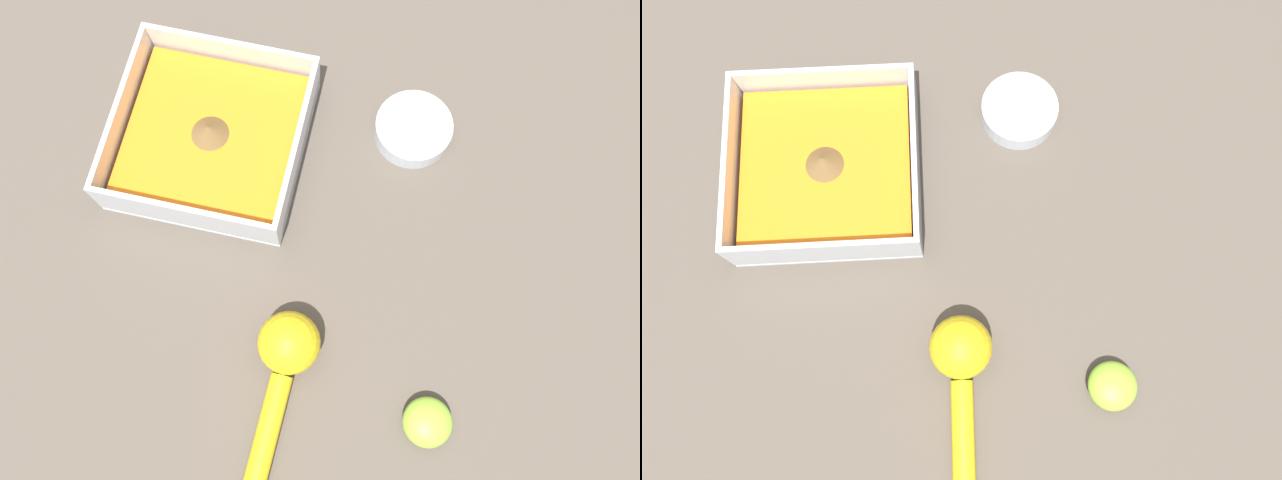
{
  "view_description": "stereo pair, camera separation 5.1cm",
  "coord_description": "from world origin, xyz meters",
  "views": [
    {
      "loc": [
        -0.29,
        -0.17,
        0.7
      ],
      "look_at": [
        -0.1,
        -0.13,
        0.03
      ],
      "focal_mm": 35.0,
      "sensor_mm": 36.0,
      "label": 1
    },
    {
      "loc": [
        -0.29,
        -0.12,
        0.7
      ],
      "look_at": [
        -0.1,
        -0.13,
        0.03
      ],
      "focal_mm": 35.0,
      "sensor_mm": 36.0,
      "label": 2
    }
  ],
  "objects": [
    {
      "name": "ground_plane",
      "position": [
        0.0,
        0.0,
        0.0
      ],
      "size": [
        4.0,
        4.0,
        0.0
      ],
      "primitive_type": "plane",
      "color": "brown"
    },
    {
      "name": "lemon_half",
      "position": [
        -0.27,
        -0.28,
        0.01
      ],
      "size": [
        0.05,
        0.05,
        0.03
      ],
      "color": "#93CC38",
      "rests_on": "ground_plane"
    },
    {
      "name": "spice_bowl",
      "position": [
        0.06,
        -0.21,
        0.01
      ],
      "size": [
        0.09,
        0.09,
        0.03
      ],
      "color": "silver",
      "rests_on": "ground_plane"
    },
    {
      "name": "square_dish",
      "position": [
        -0.01,
        0.03,
        0.02
      ],
      "size": [
        0.22,
        0.22,
        0.07
      ],
      "color": "silver",
      "rests_on": "ground_plane"
    },
    {
      "name": "lemon_squeezer",
      "position": [
        -0.25,
        -0.12,
        0.03
      ],
      "size": [
        0.22,
        0.07,
        0.07
      ],
      "rotation": [
        0.0,
        0.0,
        6.26
      ],
      "color": "yellow",
      "rests_on": "ground_plane"
    }
  ]
}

